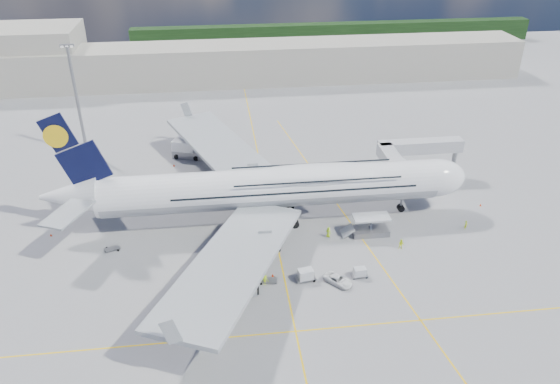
{
  "coord_description": "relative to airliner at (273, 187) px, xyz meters",
  "views": [
    {
      "loc": [
        -9.31,
        -76.73,
        54.31
      ],
      "look_at": [
        1.3,
        8.0,
        6.89
      ],
      "focal_mm": 35.0,
      "sensor_mm": 36.0,
      "label": 1
    }
  ],
  "objects": [
    {
      "name": "cone_wing_left_outer",
      "position": [
        -19.55,
        25.14,
        -6.6
      ],
      "size": [
        0.44,
        0.44,
        0.56
      ],
      "color": "#FF400D",
      "rests_on": "ground"
    },
    {
      "name": "catering_truck_inner",
      "position": [
        -5.11,
        17.71,
        -4.77
      ],
      "size": [
        7.57,
        3.19,
        4.46
      ],
      "rotation": [
        0.0,
        0.0,
        -0.07
      ],
      "color": "gray",
      "rests_on": "ground"
    },
    {
      "name": "dolly_row_c",
      "position": [
        -2.96,
        -18.55,
        -6.54
      ],
      "size": [
        3.11,
        2.05,
        0.42
      ],
      "rotation": [
        0.0,
        0.0,
        -0.19
      ],
      "color": "gray",
      "rests_on": "ground"
    },
    {
      "name": "crew_tug",
      "position": [
        -3.51,
        -19.19,
        -5.96
      ],
      "size": [
        1.2,
        0.71,
        1.82
      ],
      "primitive_type": "imported",
      "rotation": [
        0.0,
        0.0,
        -0.03
      ],
      "color": "#BCEA18",
      "rests_on": "ground"
    },
    {
      "name": "cone_wing_right_outer",
      "position": [
        -17.98,
        -29.46,
        -6.62
      ],
      "size": [
        0.41,
        0.41,
        0.52
      ],
      "color": "#FF400D",
      "rests_on": "ground"
    },
    {
      "name": "airliner",
      "position": [
        0.0,
        0.0,
        0.0
      ],
      "size": [
        77.26,
        79.15,
        23.71
      ],
      "color": "white",
      "rests_on": "ground"
    },
    {
      "name": "jet_bridge",
      "position": [
        29.55,
        10.94,
        -0.02
      ],
      "size": [
        18.8,
        12.1,
        8.5
      ],
      "color": "#B7B7BC",
      "rests_on": "ground"
    },
    {
      "name": "taxi_line_diag",
      "position": [
        13.74,
        -0.0,
        -6.86
      ],
      "size": [
        14.16,
        99.06,
        0.01
      ],
      "primitive_type": "cube",
      "rotation": [
        0.0,
        0.0,
        0.14
      ],
      "color": "yellow",
      "rests_on": "ground"
    },
    {
      "name": "cone_nose",
      "position": [
        40.94,
        -0.18,
        -6.62
      ],
      "size": [
        0.41,
        0.41,
        0.52
      ],
      "color": "#FF400D",
      "rests_on": "ground"
    },
    {
      "name": "taxi_line_main",
      "position": [
        -0.26,
        -10.0,
        -6.86
      ],
      "size": [
        0.25,
        220.0,
        0.01
      ],
      "primitive_type": "cube",
      "color": "yellow",
      "rests_on": "ground"
    },
    {
      "name": "crew_wing",
      "position": [
        -10.88,
        -13.73,
        -5.95
      ],
      "size": [
        0.97,
        1.15,
        1.84
      ],
      "primitive_type": "imported",
      "rotation": [
        0.0,
        0.0,
        0.99
      ],
      "color": "#A0E818",
      "rests_on": "ground"
    },
    {
      "name": "tree_line",
      "position": [
        39.74,
        130.0,
        -2.87
      ],
      "size": [
        160.0,
        6.0,
        8.0
      ],
      "primitive_type": "cube",
      "color": "#193814",
      "rests_on": "ground"
    },
    {
      "name": "cone_tail",
      "position": [
        -40.19,
        -0.67,
        -6.63
      ],
      "size": [
        0.38,
        0.38,
        0.48
      ],
      "color": "#FF400D",
      "rests_on": "ground"
    },
    {
      "name": "service_van",
      "position": [
        7.93,
        -20.28,
        -6.21
      ],
      "size": [
        4.81,
        4.97,
        1.32
      ],
      "primitive_type": "imported",
      "rotation": [
        0.0,
        0.0,
        0.74
      ],
      "color": "white",
      "rests_on": "ground"
    },
    {
      "name": "crew_nose",
      "position": [
        34.49,
        -7.72,
        -6.0
      ],
      "size": [
        0.76,
        0.71,
        1.73
      ],
      "primitive_type": "imported",
      "rotation": [
        0.0,
        0.0,
        0.64
      ],
      "color": "#CEE818",
      "rests_on": "ground"
    },
    {
      "name": "catering_truck_outer",
      "position": [
        -16.48,
        29.28,
        -4.88
      ],
      "size": [
        7.7,
        4.72,
        4.28
      ],
      "rotation": [
        0.0,
        0.0,
        -0.33
      ],
      "color": "gray",
      "rests_on": "ground"
    },
    {
      "name": "dolly_back",
      "position": [
        -28.61,
        -6.53,
        -6.58
      ],
      "size": [
        2.9,
        2.33,
        0.38
      ],
      "rotation": [
        0.0,
        0.0,
        0.44
      ],
      "color": "gray",
      "rests_on": "ground"
    },
    {
      "name": "taxi_line_cross",
      "position": [
        -0.26,
        -30.0,
        -6.86
      ],
      "size": [
        120.0,
        0.25,
        0.01
      ],
      "primitive_type": "cube",
      "color": "yellow",
      "rests_on": "ground"
    },
    {
      "name": "baggage_tug",
      "position": [
        -9.64,
        -15.21,
        -5.99
      ],
      "size": [
        3.43,
        2.21,
        1.98
      ],
      "rotation": [
        0.0,
        0.0,
        0.25
      ],
      "color": "white",
      "rests_on": "ground"
    },
    {
      "name": "crew_van",
      "position": [
        9.08,
        -7.15,
        -5.88
      ],
      "size": [
        1.15,
        1.09,
        1.98
      ],
      "primitive_type": "imported",
      "rotation": [
        0.0,
        0.0,
        2.5
      ],
      "color": "#B9EF19",
      "rests_on": "ground"
    },
    {
      "name": "dolly_nose_near",
      "position": [
        11.74,
        -19.05,
        -5.98
      ],
      "size": [
        2.67,
        1.51,
        1.65
      ],
      "rotation": [
        0.0,
        0.0,
        0.05
      ],
      "color": "gray",
      "rests_on": "ground"
    },
    {
      "name": "dolly_row_a",
      "position": [
        -13.25,
        -23.59,
        -5.88
      ],
      "size": [
        3.02,
        1.78,
        1.84
      ],
      "rotation": [
        0.0,
        0.0,
        -0.08
      ],
      "color": "gray",
      "rests_on": "ground"
    },
    {
      "name": "dolly_nose_far",
      "position": [
        3.03,
        -18.85,
        -5.79
      ],
      "size": [
        3.39,
        2.17,
        2.0
      ],
      "rotation": [
        0.0,
        0.0,
        0.16
      ],
      "color": "gray",
      "rests_on": "ground"
    },
    {
      "name": "cone_wing_left_inner",
      "position": [
        -3.36,
        10.49,
        -6.57
      ],
      "size": [
        0.49,
        0.49,
        0.63
      ],
      "color": "#FF400D",
      "rests_on": "ground"
    },
    {
      "name": "cargo_loader",
      "position": [
        16.56,
        -7.11,
        -5.62
      ],
      "size": [
        8.53,
        3.2,
        3.67
      ],
      "color": "silver",
      "rests_on": "ground"
    },
    {
      "name": "terminal",
      "position": [
        -0.26,
        85.0,
        -0.87
      ],
      "size": [
        180.0,
        16.0,
        12.0
      ],
      "primitive_type": "cube",
      "color": "#B2AD9E",
      "rests_on": "ground"
    },
    {
      "name": "crew_loader",
      "position": [
        20.78,
        -12.37,
        -5.92
      ],
      "size": [
        1.1,
        0.97,
        1.89
      ],
      "primitive_type": "imported",
      "rotation": [
        0.0,
        0.0,
        -0.33
      ],
      "color": "#E3F91A",
      "rests_on": "ground"
    },
    {
      "name": "cone_wing_right_inner",
      "position": [
        -2.05,
        -17.23,
        -6.63
      ],
      "size": [
        0.38,
        0.38,
        0.49
      ],
      "color": "#FF400D",
      "rests_on": "ground"
    },
    {
      "name": "ground",
      "position": [
        -0.26,
        -10.0,
        -6.87
      ],
      "size": [
        300.0,
        300.0,
        0.0
      ],
      "primitive_type": "plane",
      "color": "gray",
      "rests_on": "ground"
    },
    {
      "name": "light_mast",
      "position": [
        -40.26,
        35.0,
        6.34
      ],
      "size": [
        3.0,
        0.7,
        25.5
      ],
      "color": "gray",
      "rests_on": "ground"
    },
    {
      "name": "hangar",
      "position": [
        -70.26,
        90.0,
        2.13
      ],
      "size": [
        40.0,
        22.0,
        18.0
      ],
      "primitive_type": "cube",
      "color": "#B2AD9E",
      "rests_on": "ground"
    },
    {
      "name": "dolly_row_b",
      "position": [
        -7.04,
        -21.63,
        -6.57
      ],
      "size": [
        2.83,
        1.89,
        0.38
      ],
      "rotation": [
        0.0,
        0.0,
        -0.21
      ],
      "color": "gray",
      "rests_on": "ground"
    }
  ]
}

